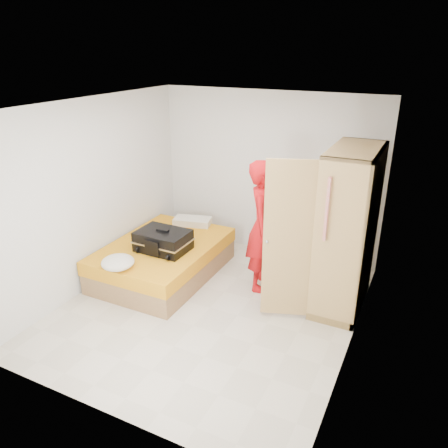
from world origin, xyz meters
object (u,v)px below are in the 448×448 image
at_px(suitcase, 163,241).
at_px(round_cushion, 118,262).
at_px(bed, 164,259).
at_px(wardrobe, 343,235).
at_px(person, 263,226).

distance_m(suitcase, round_cushion, 0.76).
relative_size(bed, wardrobe, 0.96).
xyz_separation_m(bed, round_cushion, (-0.11, -0.88, 0.33)).
bearing_deg(bed, round_cushion, -96.95).
bearing_deg(wardrobe, person, 179.97).
height_order(bed, round_cushion, round_cushion).
xyz_separation_m(wardrobe, round_cushion, (-2.61, -1.22, -0.42)).
bearing_deg(round_cushion, bed, 83.05).
xyz_separation_m(bed, suitcase, (0.12, -0.16, 0.39)).
bearing_deg(round_cushion, suitcase, 72.49).
bearing_deg(round_cushion, person, 38.25).
relative_size(person, round_cushion, 4.26).
relative_size(wardrobe, suitcase, 2.83).
height_order(person, round_cushion, person).
bearing_deg(bed, wardrobe, 7.70).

